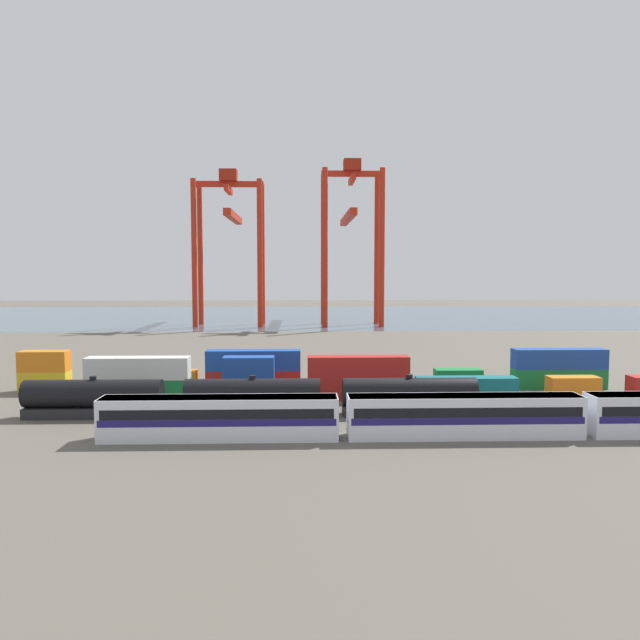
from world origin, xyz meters
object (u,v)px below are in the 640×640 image
shipping_container_0 (138,390)px  gantry_crane_west (230,232)px  shipping_container_4 (358,388)px  shipping_container_13 (254,380)px  shipping_container_17 (559,378)px  freight_tank_row (253,397)px  passenger_train (464,414)px  shipping_container_2 (249,389)px  gantry_crane_central (351,227)px

shipping_container_0 → gantry_crane_west: gantry_crane_west is taller
shipping_container_4 → shipping_container_13: bearing=154.9°
shipping_container_17 → gantry_crane_west: bearing=118.9°
freight_tank_row → shipping_container_0: freight_tank_row is taller
shipping_container_17 → gantry_crane_west: gantry_crane_west is taller
shipping_container_4 → shipping_container_13: size_ratio=1.00×
passenger_train → shipping_container_0: passenger_train is taller
shipping_container_13 → shipping_container_17: 39.93m
shipping_container_2 → shipping_container_4: 13.07m
shipping_container_2 → gantry_crane_west: (-13.86, 103.77, 25.35)m
freight_tank_row → gantry_crane_central: size_ratio=1.02×
shipping_container_13 → shipping_container_4: bearing=-25.1°
shipping_container_13 → gantry_crane_central: size_ratio=0.26×
passenger_train → shipping_container_2: 27.34m
freight_tank_row → shipping_container_0: 16.40m
freight_tank_row → shipping_container_17: size_ratio=3.93×
shipping_container_2 → shipping_container_0: bearing=180.0°
shipping_container_2 → shipping_container_13: (0.10, 6.08, 0.00)m
shipping_container_13 → gantry_crane_central: (20.56, 98.66, 26.70)m
shipping_container_2 → gantry_crane_west: gantry_crane_west is taller
shipping_container_13 → shipping_container_2: bearing=-91.0°
shipping_container_0 → freight_tank_row: bearing=-30.1°
shipping_container_2 → shipping_container_4: (13.07, 0.00, 0.00)m
passenger_train → freight_tank_row: 22.07m
gantry_crane_west → freight_tank_row: bearing=-82.4°
shipping_container_2 → shipping_container_4: size_ratio=0.50×
gantry_crane_west → shipping_container_13: bearing=-81.9°
shipping_container_2 → shipping_container_13: bearing=89.0°
shipping_container_13 → gantry_crane_west: size_ratio=0.28×
freight_tank_row → shipping_container_2: (-1.10, 8.23, -0.75)m
shipping_container_17 → passenger_train: bearing=-128.9°
shipping_container_2 → passenger_train: bearing=-38.8°
freight_tank_row → gantry_crane_west: gantry_crane_west is taller
shipping_container_0 → shipping_container_2: (13.07, 0.00, 0.00)m
shipping_container_2 → shipping_container_17: 40.49m
shipping_container_4 → shipping_container_17: size_ratio=1.00×
freight_tank_row → shipping_container_13: (-1.00, 14.31, -0.75)m
shipping_container_0 → shipping_container_13: (13.17, 6.08, 0.00)m
freight_tank_row → shipping_container_4: 14.55m
passenger_train → shipping_container_4: bearing=115.6°
shipping_container_0 → shipping_container_4: size_ratio=1.00×
shipping_container_4 → passenger_train: bearing=-64.4°
shipping_container_4 → gantry_crane_west: bearing=104.6°
shipping_container_17 → gantry_crane_west: size_ratio=0.28×
shipping_container_2 → gantry_crane_west: bearing=97.6°
shipping_container_17 → gantry_crane_central: (-19.37, 98.66, 26.70)m
gantry_crane_west → gantry_crane_central: 34.57m
gantry_crane_west → shipping_container_0: bearing=-89.6°
freight_tank_row → shipping_container_13: 14.36m
freight_tank_row → shipping_container_4: freight_tank_row is taller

